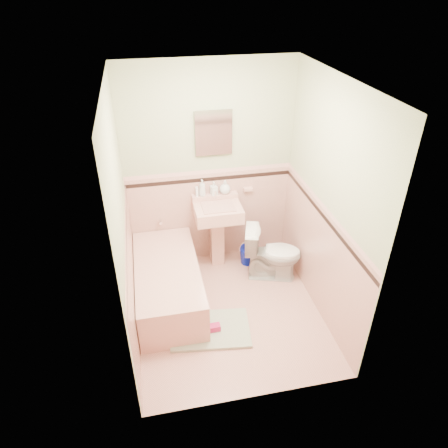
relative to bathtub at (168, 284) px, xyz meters
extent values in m
plane|color=#DEA091|center=(0.63, -0.33, -0.23)|extent=(2.20, 2.20, 0.00)
plane|color=white|center=(0.63, -0.33, 2.27)|extent=(2.20, 2.20, 0.00)
plane|color=beige|center=(0.63, 0.77, 1.02)|extent=(2.50, 0.00, 2.50)
plane|color=beige|center=(0.63, -1.43, 1.02)|extent=(2.50, 0.00, 2.50)
plane|color=beige|center=(-0.37, -0.33, 1.02)|extent=(0.00, 2.50, 2.50)
plane|color=beige|center=(1.63, -0.33, 1.02)|extent=(0.00, 2.50, 2.50)
plane|color=#E0A596|center=(0.63, 0.76, 0.38)|extent=(2.00, 0.00, 2.00)
plane|color=#E0A596|center=(0.63, -1.42, 0.38)|extent=(2.00, 0.00, 2.00)
plane|color=#E0A596|center=(-0.36, -0.33, 0.38)|extent=(0.00, 2.20, 2.20)
plane|color=#E0A596|center=(1.62, -0.33, 0.38)|extent=(0.00, 2.20, 2.20)
plane|color=black|center=(0.63, 0.75, 0.90)|extent=(2.00, 0.00, 2.00)
plane|color=black|center=(0.63, -1.41, 0.90)|extent=(2.00, 0.00, 2.00)
plane|color=black|center=(-0.35, -0.33, 0.89)|extent=(0.00, 2.20, 2.20)
plane|color=black|center=(1.61, -0.33, 0.89)|extent=(0.00, 2.20, 2.20)
plane|color=#DEA49B|center=(0.63, 0.75, 0.99)|extent=(2.00, 0.00, 2.00)
plane|color=#DEA49B|center=(0.63, -1.41, 0.99)|extent=(2.00, 0.00, 2.00)
plane|color=#DEA49B|center=(-0.35, -0.33, 1.00)|extent=(0.00, 2.20, 2.20)
plane|color=#DEA49B|center=(1.61, -0.33, 1.00)|extent=(0.00, 2.20, 2.20)
cube|color=#D89B8C|center=(0.00, 0.00, 0.00)|extent=(0.70, 1.50, 0.45)
cylinder|color=silver|center=(0.00, 0.72, 0.41)|extent=(0.04, 0.12, 0.04)
cylinder|color=silver|center=(0.68, 0.67, 0.72)|extent=(0.02, 0.02, 0.10)
cube|color=white|center=(0.68, 0.74, 1.47)|extent=(0.36, 0.04, 0.45)
cube|color=#D89B8C|center=(1.10, 0.73, 0.72)|extent=(0.11, 0.06, 0.04)
imported|color=#B2B2B2|center=(0.53, 0.71, 0.81)|extent=(0.09, 0.09, 0.21)
imported|color=#B2B2B2|center=(0.67, 0.71, 0.79)|extent=(0.09, 0.09, 0.17)
imported|color=#B2B2B2|center=(0.81, 0.71, 0.79)|extent=(0.16, 0.16, 0.17)
cylinder|color=white|center=(0.46, 0.71, 0.77)|extent=(0.04, 0.04, 0.12)
imported|color=white|center=(1.28, 0.18, 0.12)|extent=(0.75, 0.56, 0.69)
cube|color=#97A489|center=(0.38, -0.57, -0.21)|extent=(0.89, 0.65, 0.03)
cube|color=#BF1E59|center=(0.40, -0.60, -0.16)|extent=(0.17, 0.08, 0.07)
camera|label=1|loc=(-0.11, -3.63, 3.05)|focal=32.98mm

